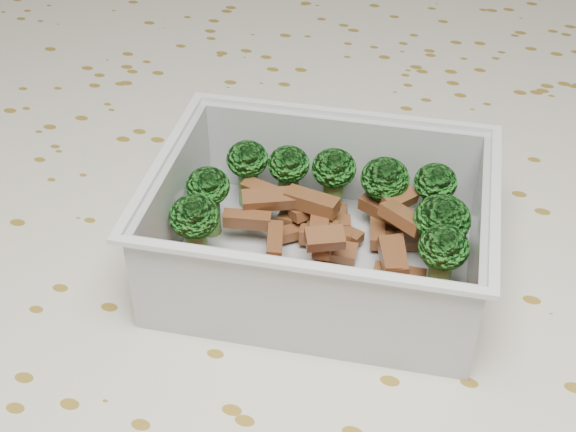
% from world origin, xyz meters
% --- Properties ---
extents(dining_table, '(1.40, 0.90, 0.75)m').
position_xyz_m(dining_table, '(0.00, 0.00, 0.67)').
color(dining_table, brown).
rests_on(dining_table, ground).
extents(tablecloth, '(1.46, 0.96, 0.19)m').
position_xyz_m(tablecloth, '(0.00, 0.00, 0.72)').
color(tablecloth, beige).
rests_on(tablecloth, dining_table).
extents(lunch_container, '(0.19, 0.16, 0.06)m').
position_xyz_m(lunch_container, '(0.02, -0.02, 0.78)').
color(lunch_container, silver).
rests_on(lunch_container, tablecloth).
extents(broccoli_florets, '(0.16, 0.10, 0.04)m').
position_xyz_m(broccoli_florets, '(0.02, 0.01, 0.79)').
color(broccoli_florets, '#608C3F').
rests_on(broccoli_florets, lunch_container).
extents(meat_pile, '(0.12, 0.07, 0.03)m').
position_xyz_m(meat_pile, '(0.03, 0.00, 0.77)').
color(meat_pile, brown).
rests_on(meat_pile, lunch_container).
extents(sausage, '(0.16, 0.04, 0.02)m').
position_xyz_m(sausage, '(0.03, -0.05, 0.77)').
color(sausage, '#D24C2C').
rests_on(sausage, lunch_container).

